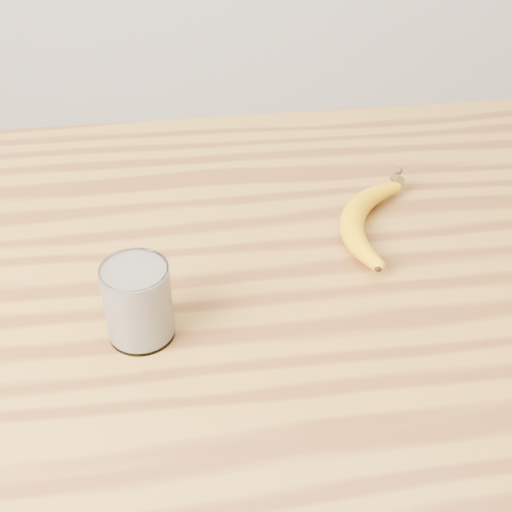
{
  "coord_description": "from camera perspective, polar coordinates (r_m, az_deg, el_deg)",
  "views": [
    {
      "loc": [
        -0.16,
        -0.65,
        1.44
      ],
      "look_at": [
        -0.08,
        -0.01,
        0.93
      ],
      "focal_mm": 50.0,
      "sensor_mm": 36.0,
      "label": 1
    }
  ],
  "objects": [
    {
      "name": "table",
      "position": [
        0.95,
        4.57,
        -6.84
      ],
      "size": [
        1.2,
        0.8,
        0.9
      ],
      "color": "olive",
      "rests_on": "ground"
    },
    {
      "name": "smoothie_glass",
      "position": [
        0.75,
        -9.42,
        -3.62
      ],
      "size": [
        0.07,
        0.07,
        0.09
      ],
      "color": "white",
      "rests_on": "table"
    },
    {
      "name": "banana",
      "position": [
        0.92,
        7.69,
        3.02
      ],
      "size": [
        0.19,
        0.28,
        0.03
      ],
      "primitive_type": null,
      "rotation": [
        0.0,
        0.0,
        -0.39
      ],
      "color": "#D29503",
      "rests_on": "table"
    }
  ]
}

